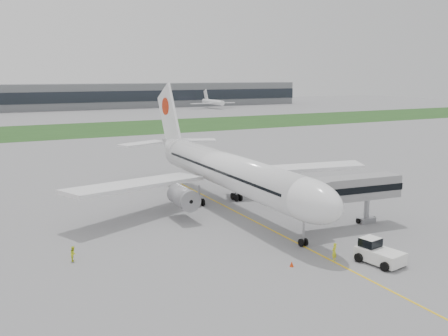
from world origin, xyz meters
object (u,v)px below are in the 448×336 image
pushback_tug (377,252)px  ground_crew_near (334,252)px  jet_bridge (346,190)px  airliner (224,169)px

pushback_tug → ground_crew_near: bearing=136.6°
jet_bridge → ground_crew_near: (-8.93, -8.78, -3.96)m
airliner → jet_bridge: bearing=-60.7°
airliner → ground_crew_near: 25.51m
pushback_tug → jet_bridge: bearing=54.2°
ground_crew_near → pushback_tug: bearing=127.9°
pushback_tug → jet_bridge: (5.20, 11.17, 3.81)m
airliner → pushback_tug: airliner is taller
ground_crew_near → airliner: bearing=-109.0°
airliner → ground_crew_near: airliner is taller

